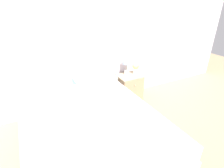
{
  "coord_description": "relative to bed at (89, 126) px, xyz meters",
  "views": [
    {
      "loc": [
        -0.61,
        -2.93,
        1.92
      ],
      "look_at": [
        0.58,
        -0.6,
        0.66
      ],
      "focal_mm": 28.0,
      "sensor_mm": 36.0,
      "label": 1
    }
  ],
  "objects": [
    {
      "name": "table_lamp",
      "position": [
        1.16,
        0.89,
        0.51
      ],
      "size": [
        0.17,
        0.17,
        0.35
      ],
      "color": "white",
      "rests_on": "nightstand"
    },
    {
      "name": "bed",
      "position": [
        0.0,
        0.0,
        0.0
      ],
      "size": [
        1.77,
        2.19,
        1.11
      ],
      "color": "beige",
      "rests_on": "ground_plane"
    },
    {
      "name": "nightstand",
      "position": [
        1.17,
        0.79,
        -0.02
      ],
      "size": [
        0.46,
        0.43,
        0.55
      ],
      "color": "tan",
      "rests_on": "ground_plane"
    },
    {
      "name": "flower_vase",
      "position": [
        1.33,
        0.82,
        0.4
      ],
      "size": [
        0.14,
        0.14,
        0.25
      ],
      "color": "white",
      "rests_on": "nightstand"
    },
    {
      "name": "wall_back",
      "position": [
        0.0,
        1.09,
        1.01
      ],
      "size": [
        8.0,
        0.06,
        2.6
      ],
      "color": "white",
      "rests_on": "ground_plane"
    },
    {
      "name": "teacup",
      "position": [
        1.18,
        0.69,
        0.28
      ],
      "size": [
        0.11,
        0.11,
        0.05
      ],
      "color": "white",
      "rests_on": "nightstand"
    },
    {
      "name": "ground_plane",
      "position": [
        0.0,
        1.02,
        -0.29
      ],
      "size": [
        12.0,
        12.0,
        0.0
      ],
      "primitive_type": "plane",
      "color": "tan"
    }
  ]
}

